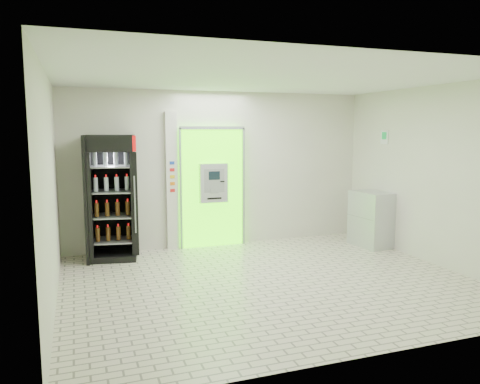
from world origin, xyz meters
name	(u,v)px	position (x,y,z in m)	size (l,w,h in m)	color
ground	(270,281)	(0.00, 0.00, 0.00)	(6.00, 6.00, 0.00)	beige
room_shell	(271,159)	(0.00, 0.00, 1.84)	(6.00, 6.00, 6.00)	silver
atm_assembly	(212,187)	(-0.20, 2.41, 1.17)	(1.30, 0.24, 2.33)	#45FF01
pillar	(172,181)	(-0.98, 2.45, 1.30)	(0.22, 0.11, 2.60)	silver
beverage_cooler	(112,200)	(-2.11, 2.14, 1.05)	(0.93, 0.88, 2.18)	black
steel_cabinet	(371,219)	(2.72, 1.35, 0.54)	(0.62, 0.85, 1.07)	#B7BAC0
exit_sign	(385,137)	(2.99, 1.40, 2.12)	(0.02, 0.22, 0.26)	white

